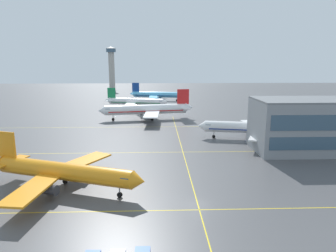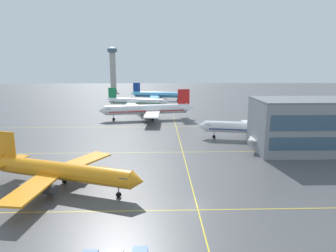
{
  "view_description": "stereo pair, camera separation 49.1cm",
  "coord_description": "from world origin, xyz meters",
  "px_view_note": "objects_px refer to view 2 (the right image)",
  "views": [
    {
      "loc": [
        -7.0,
        -48.94,
        24.68
      ],
      "look_at": [
        -3.88,
        38.79,
        5.85
      ],
      "focal_mm": 32.35,
      "sensor_mm": 36.0,
      "label": 1
    },
    {
      "loc": [
        -6.51,
        -48.96,
        24.68
      ],
      "look_at": [
        -3.88,
        38.79,
        5.85
      ],
      "focal_mm": 32.35,
      "sensor_mm": 36.0,
      "label": 2
    }
  ],
  "objects_px": {
    "airliner_third_row": "(148,109)",
    "control_tower": "(113,65)",
    "airliner_second_row": "(255,128)",
    "airliner_far_right_stand": "(158,95)",
    "airliner_far_left_stand": "(136,102)",
    "airliner_front_gate": "(61,171)"
  },
  "relations": [
    {
      "from": "airliner_far_left_stand",
      "to": "airliner_third_row",
      "type": "bearing_deg",
      "value": -76.66
    },
    {
      "from": "airliner_second_row",
      "to": "airliner_third_row",
      "type": "relative_size",
      "value": 0.87
    },
    {
      "from": "airliner_third_row",
      "to": "airliner_far_right_stand",
      "type": "height_order",
      "value": "airliner_third_row"
    },
    {
      "from": "airliner_front_gate",
      "to": "control_tower",
      "type": "xyz_separation_m",
      "value": [
        -21.7,
        218.13,
        18.11
      ]
    },
    {
      "from": "airliner_far_right_stand",
      "to": "control_tower",
      "type": "bearing_deg",
      "value": 115.98
    },
    {
      "from": "airliner_far_left_stand",
      "to": "airliner_far_right_stand",
      "type": "xyz_separation_m",
      "value": [
        11.33,
        32.28,
        0.15
      ]
    },
    {
      "from": "airliner_third_row",
      "to": "airliner_second_row",
      "type": "bearing_deg",
      "value": -45.23
    },
    {
      "from": "airliner_third_row",
      "to": "airliner_far_left_stand",
      "type": "bearing_deg",
      "value": 103.34
    },
    {
      "from": "airliner_second_row",
      "to": "airliner_third_row",
      "type": "height_order",
      "value": "airliner_third_row"
    },
    {
      "from": "airliner_front_gate",
      "to": "airliner_far_left_stand",
      "type": "height_order",
      "value": "airliner_far_left_stand"
    },
    {
      "from": "airliner_far_left_stand",
      "to": "control_tower",
      "type": "relative_size",
      "value": 0.92
    },
    {
      "from": "airliner_second_row",
      "to": "airliner_far_right_stand",
      "type": "bearing_deg",
      "value": 107.57
    },
    {
      "from": "airliner_front_gate",
      "to": "airliner_far_left_stand",
      "type": "distance_m",
      "value": 104.1
    },
    {
      "from": "airliner_far_left_stand",
      "to": "airliner_far_right_stand",
      "type": "bearing_deg",
      "value": 70.66
    },
    {
      "from": "airliner_second_row",
      "to": "airliner_far_left_stand",
      "type": "height_order",
      "value": "airliner_second_row"
    },
    {
      "from": "control_tower",
      "to": "airliner_far_right_stand",
      "type": "bearing_deg",
      "value": -64.02
    },
    {
      "from": "airliner_third_row",
      "to": "control_tower",
      "type": "relative_size",
      "value": 1.1
    },
    {
      "from": "airliner_third_row",
      "to": "airliner_far_right_stand",
      "type": "xyz_separation_m",
      "value": [
        3.87,
        63.77,
        -0.55
      ]
    },
    {
      "from": "airliner_front_gate",
      "to": "airliner_far_right_stand",
      "type": "relative_size",
      "value": 0.93
    },
    {
      "from": "airliner_third_row",
      "to": "airliner_far_left_stand",
      "type": "height_order",
      "value": "airliner_third_row"
    },
    {
      "from": "airliner_front_gate",
      "to": "airliner_third_row",
      "type": "distance_m",
      "value": 73.8
    },
    {
      "from": "airliner_third_row",
      "to": "airliner_far_left_stand",
      "type": "relative_size",
      "value": 1.2
    }
  ]
}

